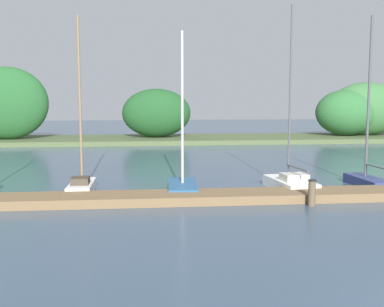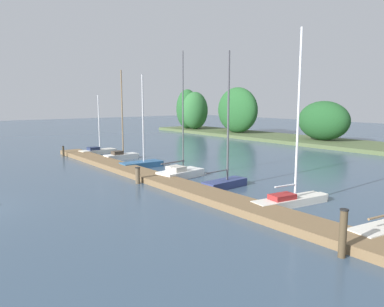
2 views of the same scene
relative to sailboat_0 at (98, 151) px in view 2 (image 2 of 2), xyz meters
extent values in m
cube|color=brown|center=(13.21, -1.99, -0.13)|extent=(30.53, 1.80, 0.35)
cube|color=#4C5B38|center=(13.21, 23.81, -0.10)|extent=(67.47, 8.00, 0.40)
ellipsoid|color=#235628|center=(-15.53, 22.16, 3.27)|extent=(4.02, 3.37, 6.34)
ellipsoid|color=#2D6633|center=(-13.84, 22.39, 3.05)|extent=(4.05, 4.20, 5.92)
ellipsoid|color=#235628|center=(-5.07, 23.15, 3.30)|extent=(7.21, 3.35, 6.40)
ellipsoid|color=#386B38|center=(-7.94, 25.72, 2.91)|extent=(4.73, 3.84, 5.63)
ellipsoid|color=#1E4C23|center=(8.15, 24.02, 2.36)|extent=(6.38, 3.81, 4.52)
cube|color=silver|center=(0.01, -0.09, -0.10)|extent=(1.24, 3.33, 0.41)
cube|color=silver|center=(-0.08, 1.38, -0.12)|extent=(0.63, 0.85, 0.35)
cube|color=#1E2847|center=(0.03, -0.50, 0.24)|extent=(0.85, 1.03, 0.27)
cylinder|color=silver|center=(-0.01, 0.15, 2.63)|extent=(0.09, 0.09, 5.06)
cube|color=white|center=(4.24, 0.21, -0.08)|extent=(0.98, 2.81, 0.45)
cube|color=white|center=(4.23, 1.47, -0.10)|extent=(0.54, 0.70, 0.38)
cube|color=#3D3328|center=(4.24, -0.14, 0.29)|extent=(0.73, 0.84, 0.29)
cylinder|color=#7F6647|center=(4.23, 0.42, 3.67)|extent=(0.11, 0.11, 7.05)
cube|color=#285684|center=(8.56, -0.32, -0.09)|extent=(1.39, 3.14, 0.43)
cube|color=#285684|center=(8.64, 1.07, -0.11)|extent=(0.71, 0.81, 0.36)
cylinder|color=#B7B7BC|center=(8.58, -0.09, 3.34)|extent=(0.11, 0.11, 6.45)
cube|color=white|center=(13.37, -0.12, -0.06)|extent=(1.76, 3.23, 0.48)
cube|color=white|center=(13.19, 1.26, -0.09)|extent=(0.85, 0.86, 0.41)
cube|color=beige|center=(13.42, -0.50, 0.34)|extent=(1.14, 1.05, 0.31)
cylinder|color=#4C4C51|center=(13.34, 0.11, 3.98)|extent=(0.08, 0.08, 7.60)
cylinder|color=#4C4C51|center=(13.45, -0.78, 0.79)|extent=(0.34, 1.98, 0.09)
cube|color=navy|center=(17.17, 0.29, -0.08)|extent=(1.16, 2.88, 0.44)
cube|color=navy|center=(17.09, 1.56, -0.11)|extent=(0.58, 0.74, 0.38)
cylinder|color=#4C4C51|center=(17.16, 0.50, 3.79)|extent=(0.12, 0.12, 7.30)
cylinder|color=#4C4C51|center=(17.21, -0.32, 0.72)|extent=(0.18, 1.83, 0.06)
cube|color=silver|center=(21.76, 0.30, -0.12)|extent=(1.55, 4.18, 0.37)
cube|color=silver|center=(22.04, 2.12, -0.14)|extent=(0.67, 1.09, 0.32)
cube|color=maroon|center=(21.69, -0.20, 0.19)|extent=(0.89, 1.32, 0.24)
cylinder|color=silver|center=(21.81, 0.60, 4.03)|extent=(0.11, 0.11, 7.93)
cylinder|color=silver|center=(21.72, 0.00, 0.70)|extent=(0.27, 1.35, 0.07)
cylinder|color=#7F6647|center=(26.40, -0.46, 0.50)|extent=(0.31, 1.46, 0.09)
cylinder|color=#3D3323|center=(-0.19, -3.22, 0.17)|extent=(0.18, 0.18, 0.94)
cylinder|color=black|center=(-0.19, -3.22, 0.66)|extent=(0.21, 0.21, 0.04)
cylinder|color=brown|center=(13.23, -3.21, 0.18)|extent=(0.28, 0.28, 0.97)
cylinder|color=black|center=(13.23, -3.21, 0.68)|extent=(0.32, 0.32, 0.04)
cylinder|color=#4C3D28|center=(26.49, -3.21, 0.48)|extent=(0.24, 0.24, 1.57)
cylinder|color=black|center=(26.49, -3.21, 1.28)|extent=(0.28, 0.28, 0.04)
camera|label=1|loc=(6.92, -20.14, 3.78)|focal=44.06mm
camera|label=2|loc=(32.40, -13.86, 4.72)|focal=34.28mm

